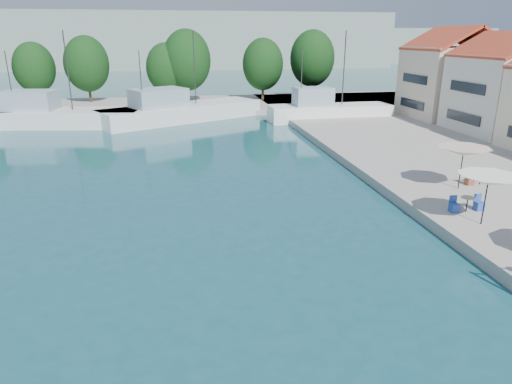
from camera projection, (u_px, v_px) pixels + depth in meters
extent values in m
cube|color=#A8A098|center=(161.00, 106.00, 61.34)|extent=(90.00, 16.00, 0.60)
cube|color=gray|center=(94.00, 41.00, 141.92)|extent=(180.00, 40.00, 16.00)
cube|color=gray|center=(295.00, 45.00, 172.70)|extent=(140.00, 40.00, 12.00)
cube|color=silver|center=(506.00, 94.00, 42.07)|extent=(8.00, 8.50, 7.00)
cube|color=beige|center=(451.00, 82.00, 50.38)|extent=(8.60, 8.50, 7.50)
pyramid|color=#B93D29|center=(458.00, 29.00, 48.59)|extent=(9.00, 8.80, 1.80)
cube|color=silver|center=(58.00, 120.00, 48.79)|extent=(18.07, 7.32, 2.20)
cube|color=#8DA2AF|center=(30.00, 100.00, 48.07)|extent=(5.77, 4.31, 2.00)
cylinder|color=#2D2D2D|center=(68.00, 71.00, 47.16)|extent=(0.12, 0.12, 8.00)
cylinder|color=#2D2D2D|center=(10.00, 81.00, 47.40)|extent=(0.10, 0.10, 6.00)
cube|color=white|center=(182.00, 114.00, 52.26)|extent=(18.97, 13.34, 2.20)
cube|color=#8DA2AF|center=(158.00, 98.00, 49.92)|extent=(6.79, 6.03, 2.00)
cylinder|color=#2D2D2D|center=(194.00, 68.00, 51.73)|extent=(0.12, 0.12, 8.00)
cylinder|color=#2D2D2D|center=(141.00, 80.00, 48.16)|extent=(0.10, 0.10, 6.00)
cube|color=white|center=(330.00, 115.00, 52.18)|extent=(14.00, 3.83, 2.20)
cube|color=#8DA2AF|center=(313.00, 96.00, 51.13)|extent=(4.22, 2.85, 2.00)
cylinder|color=#2D2D2D|center=(344.00, 68.00, 50.78)|extent=(0.12, 0.12, 8.00)
cylinder|color=#2D2D2D|center=(302.00, 78.00, 50.24)|extent=(0.10, 0.10, 6.00)
cylinder|color=#3F2B19|center=(37.00, 89.00, 61.88)|extent=(0.36, 0.36, 3.54)
ellipsoid|color=black|center=(34.00, 68.00, 60.97)|extent=(5.39, 5.39, 6.73)
cylinder|color=#3F2B19|center=(89.00, 87.00, 62.49)|extent=(0.36, 0.36, 3.90)
ellipsoid|color=black|center=(87.00, 64.00, 61.48)|extent=(5.93, 5.93, 7.41)
cylinder|color=#3F2B19|center=(167.00, 89.00, 62.32)|extent=(0.36, 0.36, 3.49)
ellipsoid|color=black|center=(166.00, 68.00, 61.42)|extent=(5.31, 5.31, 6.64)
cylinder|color=#3F2B19|center=(188.00, 86.00, 62.56)|extent=(0.36, 0.36, 4.27)
ellipsoid|color=black|center=(187.00, 60.00, 61.45)|extent=(6.49, 6.49, 8.12)
cylinder|color=#3F2B19|center=(263.00, 86.00, 64.74)|extent=(0.36, 0.36, 3.76)
ellipsoid|color=black|center=(263.00, 64.00, 63.77)|extent=(5.71, 5.71, 7.14)
cylinder|color=#3F2B19|center=(311.00, 82.00, 67.74)|extent=(0.36, 0.36, 4.26)
ellipsoid|color=black|center=(312.00, 58.00, 66.64)|extent=(6.48, 6.48, 8.09)
cylinder|color=black|center=(485.00, 200.00, 21.57)|extent=(0.06, 0.06, 2.47)
cone|color=white|center=(488.00, 180.00, 21.25)|extent=(2.84, 2.84, 0.50)
cylinder|color=black|center=(461.00, 168.00, 26.69)|extent=(0.06, 0.06, 2.51)
cone|color=beige|center=(464.00, 151.00, 26.36)|extent=(3.06, 3.06, 0.50)
cylinder|color=black|center=(467.00, 204.00, 23.46)|extent=(0.06, 0.06, 0.74)
cylinder|color=tan|center=(468.00, 198.00, 23.34)|extent=(0.70, 0.70, 0.04)
cube|color=#2A4EA9|center=(479.00, 206.00, 23.62)|extent=(0.42, 0.42, 0.46)
cube|color=#2A4EA9|center=(454.00, 208.00, 23.39)|extent=(0.42, 0.42, 0.46)
cylinder|color=black|center=(480.00, 178.00, 27.73)|extent=(0.06, 0.06, 0.74)
cylinder|color=tan|center=(481.00, 173.00, 27.61)|extent=(0.70, 0.70, 0.04)
cube|color=brown|center=(490.00, 180.00, 27.89)|extent=(0.42, 0.42, 0.46)
cube|color=brown|center=(469.00, 181.00, 27.66)|extent=(0.42, 0.42, 0.46)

